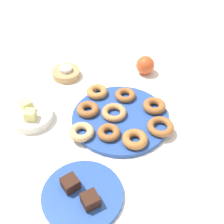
% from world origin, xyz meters
% --- Properties ---
extents(ground_plane, '(2.40, 2.40, 0.00)m').
position_xyz_m(ground_plane, '(0.00, 0.00, 0.00)').
color(ground_plane, white).
extents(donut_plate, '(0.34, 0.34, 0.02)m').
position_xyz_m(donut_plate, '(0.00, 0.00, 0.01)').
color(donut_plate, '#284C9E').
rests_on(donut_plate, ground_plane).
extents(donut_0, '(0.11, 0.11, 0.02)m').
position_xyz_m(donut_0, '(-0.05, 0.14, 0.03)').
color(donut_0, tan).
rests_on(donut_0, donut_plate).
extents(donut_1, '(0.09, 0.09, 0.02)m').
position_xyz_m(donut_1, '(0.10, -0.04, 0.03)').
color(donut_1, '#995B2D').
rests_on(donut_1, donut_plate).
extents(donut_2, '(0.09, 0.09, 0.03)m').
position_xyz_m(donut_2, '(0.02, -0.13, 0.03)').
color(donut_2, '#995B2D').
rests_on(donut_2, donut_plate).
extents(donut_3, '(0.11, 0.11, 0.03)m').
position_xyz_m(donut_3, '(-0.12, -0.02, 0.03)').
color(donut_3, '#AD6B33').
rests_on(donut_3, donut_plate).
extents(donut_4, '(0.11, 0.11, 0.03)m').
position_xyz_m(donut_4, '(0.05, 0.11, 0.03)').
color(donut_4, '#995B2D').
rests_on(donut_4, donut_plate).
extents(donut_5, '(0.10, 0.10, 0.02)m').
position_xyz_m(donut_5, '(-0.07, 0.06, 0.03)').
color(donut_5, '#995B2D').
rests_on(donut_5, donut_plate).
extents(donut_6, '(0.10, 0.10, 0.02)m').
position_xyz_m(donut_6, '(-0.09, -0.12, 0.03)').
color(donut_6, '#995B2D').
rests_on(donut_6, donut_plate).
extents(donut_7, '(0.11, 0.11, 0.03)m').
position_xyz_m(donut_7, '(0.14, 0.06, 0.03)').
color(donut_7, '#BC7A3D').
rests_on(donut_7, donut_plate).
extents(donut_8, '(0.09, 0.09, 0.02)m').
position_xyz_m(donut_8, '(0.02, 0.02, 0.03)').
color(donut_8, '#C6844C').
rests_on(donut_8, donut_plate).
extents(cake_plate, '(0.23, 0.23, 0.01)m').
position_xyz_m(cake_plate, '(-0.27, 0.18, 0.01)').
color(cake_plate, '#284C9E').
rests_on(cake_plate, ground_plane).
extents(brownie_near, '(0.05, 0.05, 0.04)m').
position_xyz_m(brownie_near, '(-0.31, 0.16, 0.03)').
color(brownie_near, '#381E14').
rests_on(brownie_near, cake_plate).
extents(brownie_far, '(0.06, 0.06, 0.04)m').
position_xyz_m(brownie_far, '(-0.24, 0.21, 0.03)').
color(brownie_far, '#381E14').
rests_on(brownie_far, cake_plate).
extents(candle_holder, '(0.12, 0.12, 0.03)m').
position_xyz_m(candle_holder, '(0.30, 0.16, 0.01)').
color(candle_holder, tan).
rests_on(candle_holder, ground_plane).
extents(tealight, '(0.05, 0.05, 0.01)m').
position_xyz_m(tealight, '(0.30, 0.16, 0.04)').
color(tealight, silver).
rests_on(tealight, candle_holder).
extents(fruit_bowl, '(0.15, 0.15, 0.03)m').
position_xyz_m(fruit_bowl, '(0.07, 0.31, 0.02)').
color(fruit_bowl, silver).
rests_on(fruit_bowl, ground_plane).
extents(melon_chunk_left, '(0.04, 0.04, 0.04)m').
position_xyz_m(melon_chunk_left, '(0.05, 0.31, 0.05)').
color(melon_chunk_left, '#DBD67A').
rests_on(melon_chunk_left, fruit_bowl).
extents(melon_chunk_right, '(0.05, 0.05, 0.04)m').
position_xyz_m(melon_chunk_right, '(0.10, 0.32, 0.05)').
color(melon_chunk_right, '#DBD67A').
rests_on(melon_chunk_right, fruit_bowl).
extents(apple, '(0.08, 0.08, 0.08)m').
position_xyz_m(apple, '(0.25, -0.17, 0.04)').
color(apple, '#CC4C23').
rests_on(apple, ground_plane).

